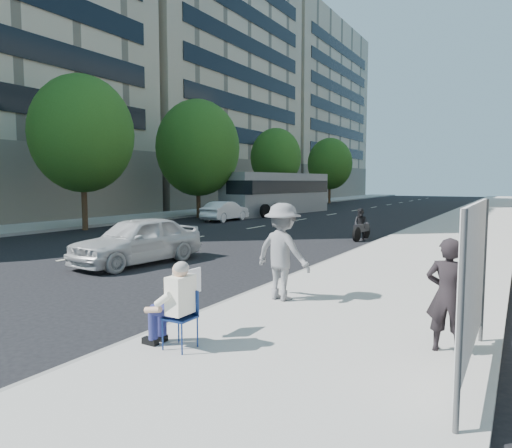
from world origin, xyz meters
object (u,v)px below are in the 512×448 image
Objects in this scene: white_sedan_near at (137,240)px; motorcycle at (361,226)px; seated_protester at (175,299)px; protest_banner at (473,279)px; white_sedan_mid at (225,211)px; pedestrian_woman at (448,295)px; jogger at (283,252)px; bus at (279,194)px.

motorcycle is at bearing 71.55° from white_sedan_near.
seated_protester is 0.43× the size of protest_banner.
white_sedan_near reaches higher than white_sedan_mid.
pedestrian_woman is 0.42× the size of white_sedan_mid.
pedestrian_woman is 0.38× the size of white_sedan_near.
white_sedan_mid is 12.17m from motorcycle.
white_sedan_near is 16.12m from white_sedan_mid.
jogger is 21.19m from white_sedan_mid.
seated_protester is 0.65× the size of jogger.
bus reaches higher than seated_protester.
jogger is at bearing 126.81° from white_sedan_mid.
pedestrian_woman reaches higher than white_sedan_near.
jogger is 1.21× the size of pedestrian_woman.
white_sedan_near is at bearing 113.64° from white_sedan_mid.
seated_protester is at bearing 121.81° from white_sedan_mid.
white_sedan_mid is at bearing 160.39° from motorcycle.
jogger is 0.16× the size of bus.
white_sedan_mid is 8.07m from bus.
motorcycle is (-1.81, 14.76, -0.24)m from seated_protester.
bus reaches higher than white_sedan_near.
white_sedan_mid is at bearing -41.28° from jogger.
seated_protester is 30.93m from bus.
white_sedan_mid is at bearing 120.59° from white_sedan_near.
protest_banner is (3.77, -2.21, 0.24)m from jogger.
jogger is 0.46× the size of white_sedan_near.
protest_banner is at bearing -17.06° from white_sedan_near.
pedestrian_woman reaches higher than motorcycle.
bus reaches higher than pedestrian_woman.
jogger reaches higher than pedestrian_woman.
white_sedan_near is (-9.65, 3.57, -0.23)m from pedestrian_woman.
pedestrian_woman is 0.14× the size of bus.
bus is at bearing -58.07° from pedestrian_woman.
jogger is 28.05m from bus.
seated_protester is 3.28m from jogger.
jogger is 4.38m from protest_banner.
white_sedan_near is (-10.03, 4.34, -0.65)m from protest_banner.
white_sedan_mid is (-16.65, 19.03, -0.75)m from protest_banner.
jogger is 11.67m from motorcycle.
protest_banner is 10.94m from white_sedan_near.
jogger reaches higher than white_sedan_near.
white_sedan_mid is 1.93× the size of motorcycle.
jogger is 3.69m from pedestrian_woman.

